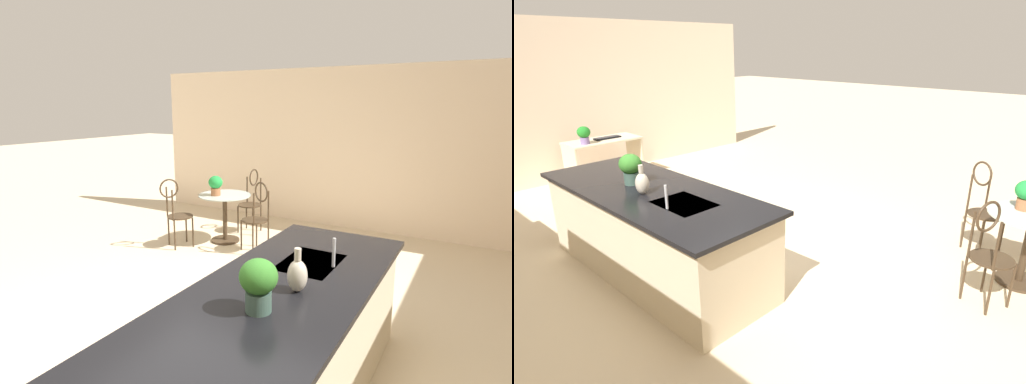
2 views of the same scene
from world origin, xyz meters
TOP-DOWN VIEW (x-y plane):
  - ground_plane at (0.00, 0.00)m, footprint 40.00×40.00m
  - wall_left_window at (-4.26, 0.00)m, footprint 0.12×7.80m
  - kitchen_island at (0.30, 0.85)m, footprint 2.80×1.06m
  - bistro_table at (-2.57, -1.50)m, footprint 0.80×0.80m
  - chair_near_window at (-2.00, -1.98)m, footprint 0.52×0.52m
  - chair_by_island at (-3.23, -1.42)m, footprint 0.49×0.39m
  - chair_toward_desk at (-2.40, -0.83)m, footprint 0.50×0.52m
  - sink_faucet at (-0.25, 1.03)m, footprint 0.02×0.02m
  - potted_plant_on_table at (-2.46, -1.59)m, footprint 0.21×0.21m
  - potted_plant_counter_near at (0.60, 0.88)m, footprint 0.22×0.22m
  - vase_on_counter at (0.25, 0.96)m, footprint 0.13×0.13m

SIDE VIEW (x-z plane):
  - ground_plane at x=0.00m, z-range 0.00..0.00m
  - bistro_table at x=-2.57m, z-range 0.08..0.82m
  - kitchen_island at x=0.30m, z-range 0.00..0.92m
  - chair_near_window at x=-2.00m, z-range 0.05..1.09m
  - chair_by_island at x=-3.23m, z-range 0.05..1.09m
  - chair_toward_desk at x=-2.40m, z-range 0.05..1.09m
  - potted_plant_on_table at x=-2.46m, z-range 0.76..1.06m
  - sink_faucet at x=-0.25m, z-range 0.92..1.14m
  - vase_on_counter at x=0.25m, z-range 0.89..1.17m
  - potted_plant_counter_near at x=0.60m, z-range 0.94..1.26m
  - wall_left_window at x=-4.26m, z-range 0.00..2.70m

